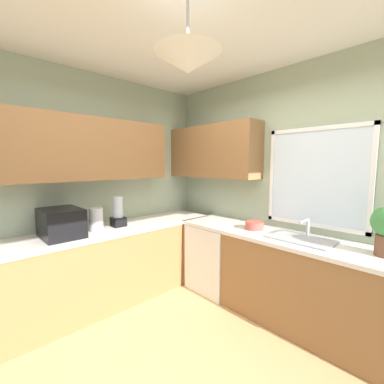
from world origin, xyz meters
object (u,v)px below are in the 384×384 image
object	(u,v)px
kettle	(96,219)
bowl	(254,225)
sink_assembly	(301,238)
microwave	(61,223)
dishwasher	(217,257)
blender_appliance	(118,213)

from	to	relation	value
kettle	bowl	distance (m)	1.79
sink_assembly	microwave	bearing A→B (deg)	-135.38
sink_assembly	bowl	distance (m)	0.54
kettle	bowl	world-z (taller)	kettle
dishwasher	blender_appliance	world-z (taller)	blender_appliance
microwave	bowl	xyz separation A→B (m)	(1.19, 1.70, -0.10)
bowl	blender_appliance	distance (m)	1.61
dishwasher	microwave	size ratio (longest dim) A/B	1.76
dishwasher	bowl	distance (m)	0.74
bowl	blender_appliance	size ratio (longest dim) A/B	0.57
microwave	kettle	world-z (taller)	microwave
dishwasher	kettle	bearing A→B (deg)	-115.94
bowl	microwave	bearing A→B (deg)	-125.09
dishwasher	sink_assembly	size ratio (longest dim) A/B	1.38
microwave	sink_assembly	world-z (taller)	microwave
sink_assembly	blender_appliance	bearing A→B (deg)	-148.09
dishwasher	blender_appliance	size ratio (longest dim) A/B	2.35
dishwasher	bowl	bearing A→B (deg)	3.21
kettle	blender_appliance	bearing A→B (deg)	94.16
kettle	blender_appliance	xyz separation A→B (m)	(-0.02, 0.28, 0.03)
dishwasher	blender_appliance	bearing A→B (deg)	-122.40
dishwasher	microwave	distance (m)	1.90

